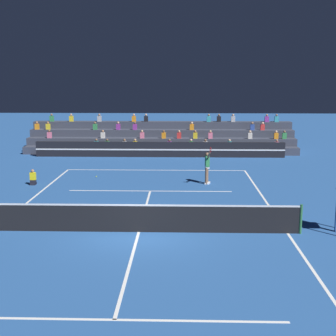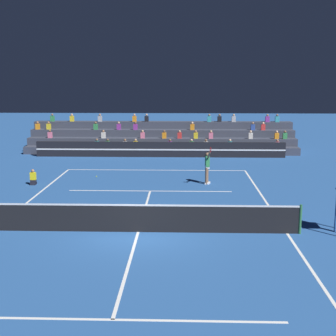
% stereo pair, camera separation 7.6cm
% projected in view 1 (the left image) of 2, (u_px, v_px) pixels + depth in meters
% --- Properties ---
extents(ground_plane, '(120.00, 120.00, 0.00)m').
position_uv_depth(ground_plane, '(139.00, 232.00, 17.36)').
color(ground_plane, '#285699').
extents(court_lines, '(11.10, 23.90, 0.01)m').
position_uv_depth(court_lines, '(139.00, 232.00, 17.35)').
color(court_lines, white).
rests_on(court_lines, ground).
extents(tennis_net, '(12.00, 0.10, 1.10)m').
position_uv_depth(tennis_net, '(139.00, 218.00, 17.25)').
color(tennis_net, '#2D6B38').
rests_on(tennis_net, ground).
extents(sponsor_banner_wall, '(18.00, 0.26, 1.10)m').
position_uv_depth(sponsor_banner_wall, '(160.00, 149.00, 33.79)').
color(sponsor_banner_wall, black).
rests_on(sponsor_banner_wall, ground).
extents(bleacher_stand, '(20.61, 3.80, 2.83)m').
position_uv_depth(bleacher_stand, '(162.00, 140.00, 36.85)').
color(bleacher_stand, '#383D4C').
rests_on(bleacher_stand, ground).
extents(ball_kid_courtside, '(0.30, 0.36, 0.84)m').
position_uv_depth(ball_kid_courtside, '(33.00, 179.00, 25.00)').
color(ball_kid_courtside, black).
rests_on(ball_kid_courtside, ground).
extents(tennis_player, '(0.33, 1.41, 2.21)m').
position_uv_depth(tennis_player, '(207.00, 166.00, 25.09)').
color(tennis_player, brown).
rests_on(tennis_player, ground).
extents(tennis_ball, '(0.07, 0.07, 0.07)m').
position_uv_depth(tennis_ball, '(96.00, 176.00, 27.01)').
color(tennis_ball, '#C6DB33').
rests_on(tennis_ball, ground).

